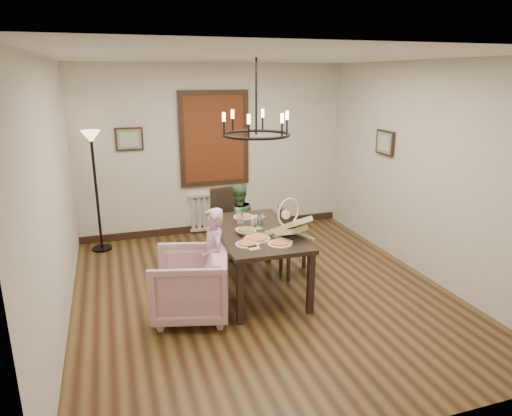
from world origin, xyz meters
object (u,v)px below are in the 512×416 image
elderly_woman (213,267)px  drinking_glass (259,222)px  dining_table (256,237)px  chair_right (297,242)px  baby_bouncer (290,224)px  seated_man (238,229)px  floor_lamp (97,193)px  chair_far (230,224)px  armchair (190,285)px

elderly_woman → drinking_glass: 0.88m
dining_table → drinking_glass: 0.21m
chair_right → baby_bouncer: 0.83m
dining_table → baby_bouncer: 0.53m
chair_right → seated_man: 0.96m
dining_table → floor_lamp: 2.76m
chair_far → elderly_woman: bearing=-120.1°
armchair → elderly_woman: 0.34m
drinking_glass → armchair: bearing=-151.0°
armchair → chair_right: bearing=127.5°
elderly_woman → chair_right: bearing=109.2°
chair_far → chair_right: 1.13m
drinking_glass → elderly_woman: bearing=-148.6°
chair_right → floor_lamp: 3.12m
drinking_glass → floor_lamp: bearing=135.8°
chair_right → drinking_glass: size_ratio=7.59×
dining_table → chair_far: (-0.03, 1.13, -0.18)m
seated_man → drinking_glass: size_ratio=7.69×
seated_man → chair_right: bearing=117.0°
dining_table → baby_bouncer: bearing=-49.6°
armchair → floor_lamp: 2.67m
seated_man → baby_bouncer: 1.43m
elderly_woman → seated_man: (0.65, 1.26, -0.02)m
elderly_woman → drinking_glass: (0.69, 0.42, 0.35)m
floor_lamp → drinking_glass: bearing=-44.2°
elderly_woman → floor_lamp: bearing=-154.9°
baby_bouncer → drinking_glass: bearing=89.9°
dining_table → seated_man: seated_man is taller
elderly_woman → floor_lamp: 2.67m
armchair → seated_man: bearing=160.7°
dining_table → elderly_woman: elderly_woman is taller
chair_right → floor_lamp: (-2.51, 1.80, 0.43)m
armchair → elderly_woman: elderly_woman is taller
elderly_woman → baby_bouncer: bearing=82.6°
dining_table → chair_right: chair_right is taller
armchair → floor_lamp: bearing=-143.6°
armchair → baby_bouncer: 1.32m
chair_far → drinking_glass: 1.06m
chair_far → elderly_woman: (-0.58, -1.43, -0.02)m
baby_bouncer → floor_lamp: 3.21m
seated_man → floor_lamp: floor_lamp is taller
armchair → baby_bouncer: (1.20, 0.06, 0.56)m
chair_far → elderly_woman: 1.54m
chair_right → chair_far: bearing=40.7°
seated_man → baby_bouncer: size_ratio=1.93×
floor_lamp → armchair: bearing=-68.6°
chair_right → armchair: size_ratio=1.12×
armchair → seated_man: seated_man is taller
seated_man → baby_bouncer: bearing=88.3°
drinking_glass → floor_lamp: 2.72m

